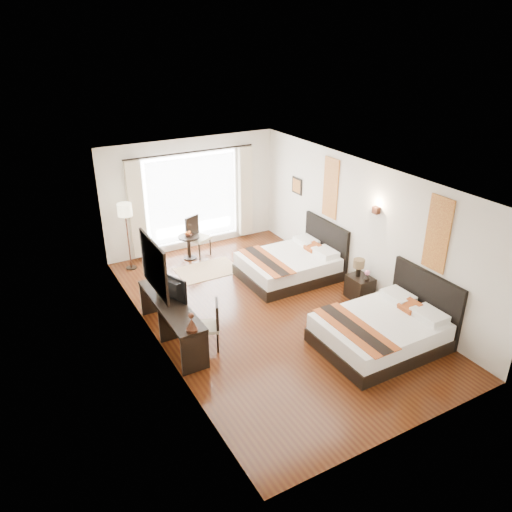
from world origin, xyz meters
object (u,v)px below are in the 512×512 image
bed_near (384,330)px  table_lamp (359,265)px  nightstand (360,288)px  desk_chair (208,334)px  bed_far (292,264)px  side_table (190,247)px  floor_lamp (125,214)px  television (168,288)px  console_desk (172,321)px  vase (367,278)px  window_chair (198,244)px  fruit_bowl (188,235)px

bed_near → table_lamp: (0.71, 1.58, 0.44)m
nightstand → desk_chair: 3.48m
table_lamp → desk_chair: bearing=-177.8°
bed_far → nightstand: bearing=-65.3°
side_table → floor_lamp: bearing=173.5°
nightstand → table_lamp: size_ratio=1.38×
bed_near → table_lamp: 1.79m
bed_near → nightstand: size_ratio=4.14×
table_lamp → desk_chair: desk_chair is taller
television → console_desk: bearing=150.3°
vase → floor_lamp: bearing=133.8°
vase → window_chair: 4.36m
television → fruit_bowl: 3.37m
nightstand → fruit_bowl: fruit_bowl is taller
table_lamp → window_chair: size_ratio=0.38×
side_table → bed_near: bearing=-72.3°
side_table → television: bearing=-118.4°
television → vase: bearing=-123.8°
desk_chair → vase: bearing=-159.0°
bed_far → floor_lamp: 3.92m
fruit_bowl → window_chair: window_chair is taller
nightstand → floor_lamp: (-3.77, 3.72, 1.11)m
floor_lamp → side_table: 1.78m
bed_near → television: size_ratio=2.72×
bed_near → table_lamp: size_ratio=5.71×
side_table → console_desk: bearing=-117.5°
bed_near → fruit_bowl: bearing=107.6°
bed_near → floor_lamp: bearing=120.1°
bed_near → side_table: 5.33m
console_desk → window_chair: 3.65m
desk_chair → table_lamp: bearing=-154.6°
bed_far → desk_chair: size_ratio=2.30×
nightstand → fruit_bowl: size_ratio=2.47×
fruit_bowl → window_chair: bearing=9.7°
nightstand → television: (-3.93, 0.63, 0.73)m
nightstand → vase: 0.38m
nightstand → television: size_ratio=0.66×
bed_far → television: 3.42m
bed_near → vase: (0.71, 1.32, 0.25)m
television → desk_chair: size_ratio=0.87×
bed_far → side_table: size_ratio=3.54×
bed_near → console_desk: size_ratio=0.98×
bed_near → window_chair: size_ratio=2.17×
side_table → fruit_bowl: bearing=88.3°
bed_near → side_table: size_ratio=3.64×
vase → bed_far: bearing=111.6°
console_desk → vase: bearing=-9.9°
desk_chair → window_chair: bearing=-87.4°
window_chair → bed_far: bearing=9.3°
bed_far → television: (-3.23, -0.90, 0.68)m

